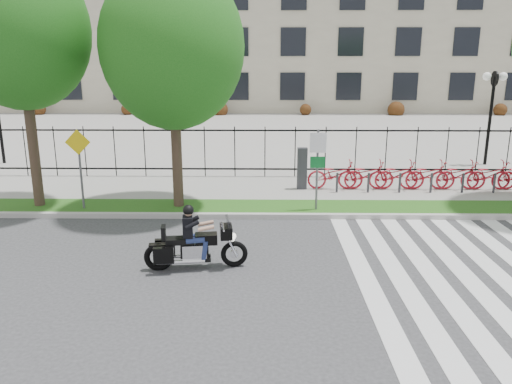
{
  "coord_description": "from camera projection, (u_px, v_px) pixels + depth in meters",
  "views": [
    {
      "loc": [
        -0.06,
        -10.37,
        4.61
      ],
      "look_at": [
        -0.26,
        3.0,
        1.11
      ],
      "focal_mm": 35.0,
      "sensor_mm": 36.0,
      "label": 1
    }
  ],
  "objects": [
    {
      "name": "crosswalk_stripes",
      "position": [
        482.0,
        275.0,
        11.13
      ],
      "size": [
        5.7,
        8.0,
        0.01
      ],
      "primitive_type": null,
      "color": "silver",
      "rests_on": "ground"
    },
    {
      "name": "grass_verge",
      "position": [
        265.0,
        208.0,
        15.97
      ],
      "size": [
        60.0,
        1.5,
        0.15
      ],
      "primitive_type": "cube",
      "color": "#184C13",
      "rests_on": "ground"
    },
    {
      "name": "curb",
      "position": [
        265.0,
        216.0,
        15.15
      ],
      "size": [
        60.0,
        0.2,
        0.15
      ],
      "primitive_type": "cube",
      "color": "#ADAAA3",
      "rests_on": "ground"
    },
    {
      "name": "lamp_post_right",
      "position": [
        493.0,
        95.0,
        21.86
      ],
      "size": [
        1.06,
        0.7,
        4.25
      ],
      "color": "black",
      "rests_on": "ground"
    },
    {
      "name": "plaza",
      "position": [
        264.0,
        128.0,
        35.37
      ],
      "size": [
        80.0,
        34.0,
        0.1
      ],
      "primitive_type": "cube",
      "color": "gray",
      "rests_on": "ground"
    },
    {
      "name": "street_tree_1",
      "position": [
        172.0,
        47.0,
        14.76
      ],
      "size": [
        4.29,
        4.29,
        7.37
      ],
      "color": "#35271D",
      "rests_on": "grass_verge"
    },
    {
      "name": "ground",
      "position": [
        266.0,
        274.0,
        11.2
      ],
      "size": [
        120.0,
        120.0,
        0.0
      ],
      "primitive_type": "plane",
      "color": "#313134",
      "rests_on": "ground"
    },
    {
      "name": "bike_share_station",
      "position": [
        456.0,
        175.0,
        17.9
      ],
      "size": [
        11.17,
        0.89,
        1.5
      ],
      "color": "#2D2D33",
      "rests_on": "sidewalk"
    },
    {
      "name": "office_building",
      "position": [
        264.0,
        9.0,
        52.13
      ],
      "size": [
        60.0,
        21.9,
        20.15
      ],
      "color": "#ADA58B",
      "rests_on": "ground"
    },
    {
      "name": "sign_pole_regulatory",
      "position": [
        318.0,
        159.0,
        15.17
      ],
      "size": [
        0.5,
        0.09,
        2.5
      ],
      "color": "#59595B",
      "rests_on": "grass_verge"
    },
    {
      "name": "motorcycle_rider",
      "position": [
        195.0,
        243.0,
        11.36
      ],
      "size": [
        2.37,
        0.81,
        1.83
      ],
      "color": "black",
      "rests_on": "ground"
    },
    {
      "name": "sidewalk",
      "position": [
        265.0,
        189.0,
        18.39
      ],
      "size": [
        60.0,
        3.5,
        0.15
      ],
      "primitive_type": "cube",
      "color": "gray",
      "rests_on": "ground"
    },
    {
      "name": "street_tree_0",
      "position": [
        20.0,
        31.0,
        14.71
      ],
      "size": [
        4.06,
        4.06,
        7.69
      ],
      "color": "#35271D",
      "rests_on": "grass_verge"
    },
    {
      "name": "sign_pole_warning",
      "position": [
        79.0,
        159.0,
        15.28
      ],
      "size": [
        0.78,
        0.09,
        2.49
      ],
      "color": "#59595B",
      "rests_on": "grass_verge"
    },
    {
      "name": "iron_fence",
      "position": [
        265.0,
        152.0,
        19.81
      ],
      "size": [
        30.0,
        0.06,
        2.0
      ],
      "primitive_type": null,
      "color": "black",
      "rests_on": "sidewalk"
    }
  ]
}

